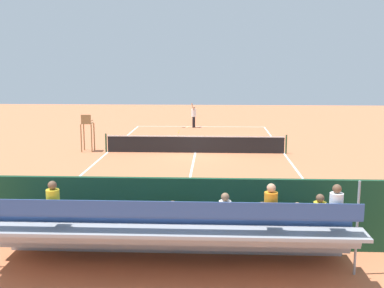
{
  "coord_description": "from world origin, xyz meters",
  "views": [
    {
      "loc": [
        -1.06,
        26.64,
        5.14
      ],
      "look_at": [
        0.0,
        4.0,
        1.2
      ],
      "focal_mm": 44.83,
      "sensor_mm": 36.0,
      "label": 1
    }
  ],
  "objects_px": {
    "umpire_chair": "(87,129)",
    "tennis_player": "(194,115)",
    "equipment_bag": "(191,234)",
    "tennis_racket": "(187,127)",
    "bleacher_stand": "(180,232)",
    "tennis_net": "(195,144)",
    "courtside_bench": "(254,221)",
    "tennis_ball_far": "(179,131)",
    "tennis_ball_near": "(178,133)"
  },
  "relations": [
    {
      "from": "umpire_chair",
      "to": "tennis_player",
      "type": "relative_size",
      "value": 1.11
    },
    {
      "from": "equipment_bag",
      "to": "tennis_racket",
      "type": "xyz_separation_m",
      "value": [
        1.48,
        -23.87,
        -0.16
      ]
    },
    {
      "from": "bleacher_stand",
      "to": "tennis_racket",
      "type": "relative_size",
      "value": 15.51
    },
    {
      "from": "tennis_net",
      "to": "courtside_bench",
      "type": "xyz_separation_m",
      "value": [
        -2.23,
        13.27,
        0.06
      ]
    },
    {
      "from": "tennis_player",
      "to": "equipment_bag",
      "type": "bearing_deg",
      "value": 92.26
    },
    {
      "from": "bleacher_stand",
      "to": "equipment_bag",
      "type": "relative_size",
      "value": 10.07
    },
    {
      "from": "tennis_racket",
      "to": "equipment_bag",
      "type": "bearing_deg",
      "value": 93.55
    },
    {
      "from": "equipment_bag",
      "to": "tennis_ball_far",
      "type": "distance_m",
      "value": 21.89
    },
    {
      "from": "umpire_chair",
      "to": "tennis_ball_near",
      "type": "relative_size",
      "value": 32.42
    },
    {
      "from": "tennis_net",
      "to": "tennis_racket",
      "type": "bearing_deg",
      "value": -84.12
    },
    {
      "from": "tennis_player",
      "to": "tennis_net",
      "type": "bearing_deg",
      "value": 92.95
    },
    {
      "from": "bleacher_stand",
      "to": "tennis_ball_near",
      "type": "relative_size",
      "value": 137.27
    },
    {
      "from": "tennis_player",
      "to": "tennis_ball_near",
      "type": "distance_m",
      "value": 3.32
    },
    {
      "from": "bleacher_stand",
      "to": "tennis_ball_far",
      "type": "relative_size",
      "value": 137.27
    },
    {
      "from": "bleacher_stand",
      "to": "tennis_player",
      "type": "xyz_separation_m",
      "value": [
        0.77,
        -25.83,
        0.06
      ]
    },
    {
      "from": "tennis_net",
      "to": "tennis_ball_near",
      "type": "xyz_separation_m",
      "value": [
        1.52,
        -7.45,
        -0.47
      ]
    },
    {
      "from": "bleacher_stand",
      "to": "tennis_player",
      "type": "height_order",
      "value": "bleacher_stand"
    },
    {
      "from": "equipment_bag",
      "to": "tennis_ball_far",
      "type": "bearing_deg",
      "value": -84.89
    },
    {
      "from": "tennis_net",
      "to": "bleacher_stand",
      "type": "relative_size",
      "value": 1.14
    },
    {
      "from": "tennis_player",
      "to": "courtside_bench",
      "type": "bearing_deg",
      "value": 96.64
    },
    {
      "from": "tennis_net",
      "to": "tennis_player",
      "type": "height_order",
      "value": "tennis_player"
    },
    {
      "from": "tennis_racket",
      "to": "tennis_ball_near",
      "type": "xyz_separation_m",
      "value": [
        0.45,
        3.01,
        0.02
      ]
    },
    {
      "from": "equipment_bag",
      "to": "tennis_player",
      "type": "height_order",
      "value": "tennis_player"
    },
    {
      "from": "umpire_chair",
      "to": "bleacher_stand",
      "type": "bearing_deg",
      "value": 112.52
    },
    {
      "from": "tennis_racket",
      "to": "tennis_ball_far",
      "type": "xyz_separation_m",
      "value": [
        0.47,
        2.06,
        0.02
      ]
    },
    {
      "from": "tennis_net",
      "to": "tennis_ball_far",
      "type": "bearing_deg",
      "value": -79.59
    },
    {
      "from": "umpire_chair",
      "to": "tennis_player",
      "type": "height_order",
      "value": "umpire_chair"
    },
    {
      "from": "bleacher_stand",
      "to": "tennis_ball_near",
      "type": "bearing_deg",
      "value": -85.59
    },
    {
      "from": "tennis_racket",
      "to": "courtside_bench",
      "type": "bearing_deg",
      "value": 97.92
    },
    {
      "from": "bleacher_stand",
      "to": "courtside_bench",
      "type": "distance_m",
      "value": 2.91
    },
    {
      "from": "tennis_player",
      "to": "tennis_racket",
      "type": "distance_m",
      "value": 1.14
    },
    {
      "from": "courtside_bench",
      "to": "tennis_ball_near",
      "type": "height_order",
      "value": "courtside_bench"
    },
    {
      "from": "umpire_chair",
      "to": "tennis_ball_far",
      "type": "xyz_separation_m",
      "value": [
        -4.66,
        -8.25,
        -1.28
      ]
    },
    {
      "from": "bleacher_stand",
      "to": "tennis_racket",
      "type": "bearing_deg",
      "value": -87.09
    },
    {
      "from": "bleacher_stand",
      "to": "courtside_bench",
      "type": "xyz_separation_m",
      "value": [
        -1.99,
        -2.09,
        -0.39
      ]
    },
    {
      "from": "umpire_chair",
      "to": "tennis_racket",
      "type": "distance_m",
      "value": 11.58
    },
    {
      "from": "courtside_bench",
      "to": "tennis_ball_far",
      "type": "relative_size",
      "value": 27.27
    },
    {
      "from": "bleacher_stand",
      "to": "tennis_ball_near",
      "type": "distance_m",
      "value": 22.9
    },
    {
      "from": "umpire_chair",
      "to": "courtside_bench",
      "type": "xyz_separation_m",
      "value": [
        -8.43,
        13.43,
        -0.76
      ]
    },
    {
      "from": "tennis_player",
      "to": "tennis_racket",
      "type": "relative_size",
      "value": 3.3
    },
    {
      "from": "umpire_chair",
      "to": "equipment_bag",
      "type": "relative_size",
      "value": 2.38
    },
    {
      "from": "equipment_bag",
      "to": "tennis_racket",
      "type": "relative_size",
      "value": 1.54
    },
    {
      "from": "bleacher_stand",
      "to": "tennis_player",
      "type": "bearing_deg",
      "value": -88.29
    },
    {
      "from": "tennis_racket",
      "to": "tennis_net",
      "type": "bearing_deg",
      "value": 95.88
    },
    {
      "from": "bleacher_stand",
      "to": "tennis_racket",
      "type": "xyz_separation_m",
      "value": [
        1.31,
        -25.83,
        -0.94
      ]
    },
    {
      "from": "courtside_bench",
      "to": "equipment_bag",
      "type": "height_order",
      "value": "courtside_bench"
    },
    {
      "from": "tennis_ball_far",
      "to": "tennis_net",
      "type": "bearing_deg",
      "value": 100.41
    },
    {
      "from": "umpire_chair",
      "to": "tennis_ball_near",
      "type": "distance_m",
      "value": 8.76
    },
    {
      "from": "equipment_bag",
      "to": "tennis_net",
      "type": "bearing_deg",
      "value": -88.27
    },
    {
      "from": "tennis_player",
      "to": "tennis_ball_near",
      "type": "height_order",
      "value": "tennis_player"
    }
  ]
}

